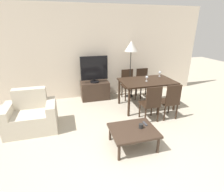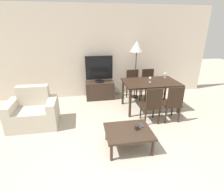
# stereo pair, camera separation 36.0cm
# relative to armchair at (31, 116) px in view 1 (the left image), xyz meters

# --- Properties ---
(ground_plane) EXTENTS (18.00, 18.00, 0.00)m
(ground_plane) POSITION_rel_armchair_xyz_m (1.59, -1.91, -0.31)
(ground_plane) COLOR #B2A893
(wall_back) EXTENTS (7.17, 0.06, 2.70)m
(wall_back) POSITION_rel_armchair_xyz_m (1.59, 1.65, 1.04)
(wall_back) COLOR beige
(wall_back) RESTS_ON ground_plane
(armchair) EXTENTS (1.04, 0.70, 0.87)m
(armchair) POSITION_rel_armchair_xyz_m (0.00, 0.00, 0.00)
(armchair) COLOR beige
(armchair) RESTS_ON ground_plane
(tv_stand) EXTENTS (0.84, 0.47, 0.54)m
(tv_stand) POSITION_rel_armchair_xyz_m (1.63, 1.35, -0.04)
(tv_stand) COLOR #38281E
(tv_stand) RESTS_ON ground_plane
(tv) EXTENTS (0.80, 0.28, 0.78)m
(tv) POSITION_rel_armchair_xyz_m (1.63, 1.35, 0.62)
(tv) COLOR black
(tv) RESTS_ON tv_stand
(coffee_table) EXTENTS (0.83, 0.70, 0.36)m
(coffee_table) POSITION_rel_armchair_xyz_m (1.89, -1.13, 0.01)
(coffee_table) COLOR #38281E
(coffee_table) RESTS_ON ground_plane
(dining_table) EXTENTS (1.41, 0.91, 0.77)m
(dining_table) POSITION_rel_armchair_xyz_m (2.88, 0.40, 0.37)
(dining_table) COLOR black
(dining_table) RESTS_ON ground_plane
(dining_chair_near) EXTENTS (0.40, 0.40, 0.89)m
(dining_chair_near) POSITION_rel_armchair_xyz_m (2.63, -0.37, 0.18)
(dining_chair_near) COLOR black
(dining_chair_near) RESTS_ON ground_plane
(dining_chair_far) EXTENTS (0.40, 0.40, 0.89)m
(dining_chair_far) POSITION_rel_armchair_xyz_m (3.12, 1.16, 0.18)
(dining_chair_far) COLOR black
(dining_chair_far) RESTS_ON ground_plane
(dining_chair_near_right) EXTENTS (0.40, 0.40, 0.89)m
(dining_chair_near_right) POSITION_rel_armchair_xyz_m (3.12, -0.37, 0.18)
(dining_chair_near_right) COLOR black
(dining_chair_near_right) RESTS_ON ground_plane
(dining_chair_far_left) EXTENTS (0.40, 0.40, 0.89)m
(dining_chair_far_left) POSITION_rel_armchair_xyz_m (2.63, 1.16, 0.18)
(dining_chair_far_left) COLOR black
(dining_chair_far_left) RESTS_ON ground_plane
(floor_lamp) EXTENTS (0.38, 0.38, 1.72)m
(floor_lamp) POSITION_rel_armchair_xyz_m (2.72, 1.24, 1.20)
(floor_lamp) COLOR black
(floor_lamp) RESTS_ON ground_plane
(remote_primary) EXTENTS (0.04, 0.15, 0.02)m
(remote_primary) POSITION_rel_armchair_xyz_m (2.18, -1.02, 0.06)
(remote_primary) COLOR #38383D
(remote_primary) RESTS_ON coffee_table
(cup_white_near) EXTENTS (0.08, 0.08, 0.08)m
(cup_white_near) POSITION_rel_armchair_xyz_m (2.04, -1.12, 0.09)
(cup_white_near) COLOR black
(cup_white_near) RESTS_ON coffee_table
(wine_glass_left) EXTENTS (0.07, 0.07, 0.15)m
(wine_glass_left) POSITION_rel_armchair_xyz_m (3.40, 0.68, 0.56)
(wine_glass_left) COLOR silver
(wine_glass_left) RESTS_ON dining_table
(wine_glass_center) EXTENTS (0.07, 0.07, 0.15)m
(wine_glass_center) POSITION_rel_armchair_xyz_m (2.83, 0.34, 0.56)
(wine_glass_center) COLOR silver
(wine_glass_center) RESTS_ON dining_table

